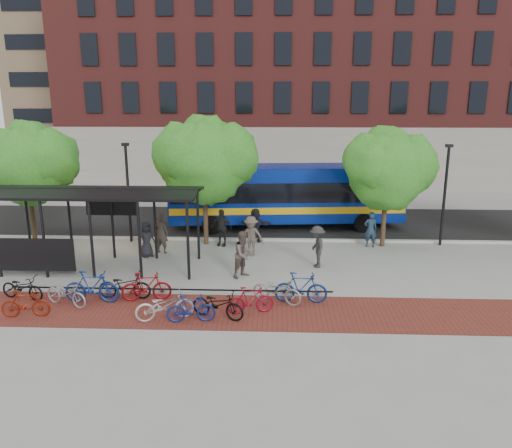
{
  "coord_description": "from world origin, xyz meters",
  "views": [
    {
      "loc": [
        0.59,
        -21.25,
        7.39
      ],
      "look_at": [
        -0.35,
        1.3,
        1.6
      ],
      "focal_mm": 35.0,
      "sensor_mm": 36.0,
      "label": 1
    }
  ],
  "objects_px": {
    "bike_3": "(92,287)",
    "pedestrian_3": "(251,236)",
    "tree_c": "(389,166)",
    "bike_2": "(66,293)",
    "pedestrian_0": "(147,239)",
    "bike_4": "(125,285)",
    "lamp_post_right": "(445,192)",
    "bike_7": "(191,309)",
    "bike_9": "(250,300)",
    "bike_0": "(22,287)",
    "bus_shelter": "(75,201)",
    "pedestrian_8": "(244,254)",
    "pedestrian_1": "(161,233)",
    "lamp_post_left": "(128,190)",
    "pedestrian_5": "(255,225)",
    "bike_1": "(25,304)",
    "bike_5": "(146,287)",
    "bike_8": "(218,304)",
    "pedestrian_7": "(371,229)",
    "pedestrian_9": "(317,247)",
    "bike_11": "(301,288)",
    "tree_a": "(29,161)",
    "bike_10": "(277,290)",
    "pedestrian_4": "(221,227)",
    "bike_6": "(165,305)",
    "tree_b": "(206,157)",
    "bus": "(286,192)"
  },
  "relations": [
    {
      "from": "bus_shelter",
      "to": "bike_7",
      "type": "bearing_deg",
      "value": -42.52
    },
    {
      "from": "tree_c",
      "to": "bike_2",
      "type": "height_order",
      "value": "tree_c"
    },
    {
      "from": "bike_8",
      "to": "bike_10",
      "type": "bearing_deg",
      "value": -35.54
    },
    {
      "from": "lamp_post_right",
      "to": "bike_7",
      "type": "xyz_separation_m",
      "value": [
        -11.24,
        -9.49,
        -2.25
      ]
    },
    {
      "from": "bus_shelter",
      "to": "pedestrian_8",
      "type": "xyz_separation_m",
      "value": [
        7.38,
        -0.96,
        -2.01
      ]
    },
    {
      "from": "bike_0",
      "to": "bike_7",
      "type": "height_order",
      "value": "bike_7"
    },
    {
      "from": "bike_7",
      "to": "bike_10",
      "type": "bearing_deg",
      "value": -65.83
    },
    {
      "from": "lamp_post_left",
      "to": "bike_9",
      "type": "xyz_separation_m",
      "value": [
        6.72,
        -8.68,
        -2.25
      ]
    },
    {
      "from": "pedestrian_7",
      "to": "bike_4",
      "type": "bearing_deg",
      "value": 31.44
    },
    {
      "from": "pedestrian_4",
      "to": "bike_4",
      "type": "bearing_deg",
      "value": -97.32
    },
    {
      "from": "bike_4",
      "to": "bus_shelter",
      "type": "bearing_deg",
      "value": 41.31
    },
    {
      "from": "pedestrian_5",
      "to": "pedestrian_7",
      "type": "distance_m",
      "value": 5.86
    },
    {
      "from": "bike_4",
      "to": "lamp_post_right",
      "type": "bearing_deg",
      "value": -61.86
    },
    {
      "from": "lamp_post_left",
      "to": "pedestrian_9",
      "type": "bearing_deg",
      "value": -21.3
    },
    {
      "from": "bike_2",
      "to": "bike_8",
      "type": "xyz_separation_m",
      "value": [
        5.61,
        -0.82,
        0.03
      ]
    },
    {
      "from": "bike_5",
      "to": "bike_0",
      "type": "bearing_deg",
      "value": 81.07
    },
    {
      "from": "pedestrian_0",
      "to": "pedestrian_3",
      "type": "distance_m",
      "value": 4.93
    },
    {
      "from": "bike_0",
      "to": "bike_6",
      "type": "relative_size",
      "value": 0.91
    },
    {
      "from": "lamp_post_right",
      "to": "bike_10",
      "type": "height_order",
      "value": "lamp_post_right"
    },
    {
      "from": "bus_shelter",
      "to": "lamp_post_left",
      "type": "xyz_separation_m",
      "value": [
        1.13,
        4.08,
        -0.25
      ]
    },
    {
      "from": "pedestrian_7",
      "to": "pedestrian_9",
      "type": "relative_size",
      "value": 0.96
    },
    {
      "from": "bike_3",
      "to": "tree_a",
      "type": "bearing_deg",
      "value": 37.57
    },
    {
      "from": "bike_5",
      "to": "lamp_post_right",
      "type": "bearing_deg",
      "value": -69.5
    },
    {
      "from": "bike_0",
      "to": "tree_c",
      "type": "bearing_deg",
      "value": -48.56
    },
    {
      "from": "tree_c",
      "to": "pedestrian_5",
      "type": "distance_m",
      "value": 7.3
    },
    {
      "from": "tree_c",
      "to": "lamp_post_right",
      "type": "distance_m",
      "value": 3.2
    },
    {
      "from": "bike_9",
      "to": "pedestrian_1",
      "type": "relative_size",
      "value": 0.85
    },
    {
      "from": "bike_3",
      "to": "pedestrian_3",
      "type": "distance_m",
      "value": 8.05
    },
    {
      "from": "tree_b",
      "to": "bus",
      "type": "xyz_separation_m",
      "value": [
        4.04,
        3.62,
        -2.41
      ]
    },
    {
      "from": "bike_7",
      "to": "bike_9",
      "type": "height_order",
      "value": "bike_9"
    },
    {
      "from": "lamp_post_left",
      "to": "bike_0",
      "type": "height_order",
      "value": "lamp_post_left"
    },
    {
      "from": "bike_0",
      "to": "bike_4",
      "type": "height_order",
      "value": "bike_4"
    },
    {
      "from": "pedestrian_1",
      "to": "pedestrian_5",
      "type": "bearing_deg",
      "value": -141.27
    },
    {
      "from": "bike_11",
      "to": "pedestrian_5",
      "type": "xyz_separation_m",
      "value": [
        -2.01,
        7.86,
        0.31
      ]
    },
    {
      "from": "bike_7",
      "to": "pedestrian_1",
      "type": "distance_m",
      "value": 8.07
    },
    {
      "from": "bike_4",
      "to": "pedestrian_9",
      "type": "bearing_deg",
      "value": -62.62
    },
    {
      "from": "tree_c",
      "to": "bike_2",
      "type": "distance_m",
      "value": 15.76
    },
    {
      "from": "lamp_post_right",
      "to": "pedestrian_0",
      "type": "distance_m",
      "value": 14.84
    },
    {
      "from": "pedestrian_5",
      "to": "pedestrian_9",
      "type": "distance_m",
      "value": 4.83
    },
    {
      "from": "bike_1",
      "to": "bike_2",
      "type": "height_order",
      "value": "bike_1"
    },
    {
      "from": "bike_8",
      "to": "pedestrian_1",
      "type": "bearing_deg",
      "value": 46.1
    },
    {
      "from": "bike_11",
      "to": "pedestrian_5",
      "type": "distance_m",
      "value": 8.12
    },
    {
      "from": "bike_11",
      "to": "pedestrian_3",
      "type": "height_order",
      "value": "pedestrian_3"
    },
    {
      "from": "lamp_post_left",
      "to": "bike_5",
      "type": "height_order",
      "value": "lamp_post_left"
    },
    {
      "from": "bike_9",
      "to": "bike_4",
      "type": "bearing_deg",
      "value": 63.92
    },
    {
      "from": "bike_3",
      "to": "pedestrian_1",
      "type": "height_order",
      "value": "pedestrian_1"
    },
    {
      "from": "bus_shelter",
      "to": "pedestrian_7",
      "type": "distance_m",
      "value": 14.11
    },
    {
      "from": "bike_1",
      "to": "pedestrian_5",
      "type": "height_order",
      "value": "pedestrian_5"
    },
    {
      "from": "bike_0",
      "to": "bike_1",
      "type": "bearing_deg",
      "value": -135.39
    },
    {
      "from": "bike_9",
      "to": "bike_0",
      "type": "bearing_deg",
      "value": 71.28
    }
  ]
}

